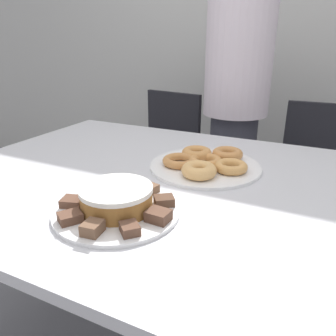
{
  "coord_description": "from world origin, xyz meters",
  "views": [
    {
      "loc": [
        0.44,
        -0.87,
        1.18
      ],
      "look_at": [
        0.05,
        -0.06,
        0.83
      ],
      "focal_mm": 35.0,
      "sensor_mm": 36.0,
      "label": 1
    }
  ],
  "objects_px": {
    "person_standing": "(235,105)",
    "plate_donuts": "(205,166)",
    "plate_cake": "(118,211)",
    "frosted_cake": "(117,198)",
    "office_chair_left": "(160,168)",
    "office_chair_right": "(313,195)"
  },
  "relations": [
    {
      "from": "person_standing",
      "to": "plate_cake",
      "type": "height_order",
      "value": "person_standing"
    },
    {
      "from": "person_standing",
      "to": "frosted_cake",
      "type": "distance_m",
      "value": 1.18
    },
    {
      "from": "frosted_cake",
      "to": "plate_donuts",
      "type": "bearing_deg",
      "value": 76.75
    },
    {
      "from": "office_chair_right",
      "to": "plate_donuts",
      "type": "relative_size",
      "value": 2.31
    },
    {
      "from": "person_standing",
      "to": "frosted_cake",
      "type": "bearing_deg",
      "value": -89.34
    },
    {
      "from": "office_chair_left",
      "to": "frosted_cake",
      "type": "distance_m",
      "value": 1.31
    },
    {
      "from": "office_chair_right",
      "to": "plate_cake",
      "type": "xyz_separation_m",
      "value": [
        -0.45,
        -1.15,
        0.36
      ]
    },
    {
      "from": "office_chair_left",
      "to": "plate_cake",
      "type": "relative_size",
      "value": 2.72
    },
    {
      "from": "office_chair_left",
      "to": "office_chair_right",
      "type": "relative_size",
      "value": 1.0
    },
    {
      "from": "office_chair_right",
      "to": "plate_donuts",
      "type": "xyz_separation_m",
      "value": [
        -0.36,
        -0.76,
        0.36
      ]
    },
    {
      "from": "person_standing",
      "to": "office_chair_right",
      "type": "relative_size",
      "value": 1.84
    },
    {
      "from": "person_standing",
      "to": "plate_donuts",
      "type": "relative_size",
      "value": 4.26
    },
    {
      "from": "plate_donuts",
      "to": "frosted_cake",
      "type": "bearing_deg",
      "value": -103.25
    },
    {
      "from": "plate_cake",
      "to": "plate_donuts",
      "type": "distance_m",
      "value": 0.41
    },
    {
      "from": "plate_donuts",
      "to": "frosted_cake",
      "type": "xyz_separation_m",
      "value": [
        -0.09,
        -0.4,
        0.04
      ]
    },
    {
      "from": "plate_cake",
      "to": "person_standing",
      "type": "bearing_deg",
      "value": 90.66
    },
    {
      "from": "person_standing",
      "to": "office_chair_right",
      "type": "bearing_deg",
      "value": -3.24
    },
    {
      "from": "person_standing",
      "to": "office_chair_right",
      "type": "height_order",
      "value": "person_standing"
    },
    {
      "from": "office_chair_right",
      "to": "frosted_cake",
      "type": "relative_size",
      "value": 4.77
    },
    {
      "from": "office_chair_left",
      "to": "plate_donuts",
      "type": "height_order",
      "value": "office_chair_left"
    },
    {
      "from": "office_chair_left",
      "to": "person_standing",
      "type": "bearing_deg",
      "value": 13.42
    },
    {
      "from": "plate_donuts",
      "to": "person_standing",
      "type": "bearing_deg",
      "value": 97.78
    }
  ]
}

